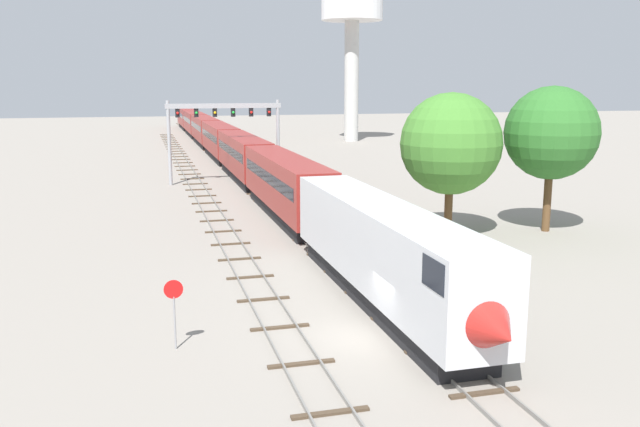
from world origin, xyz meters
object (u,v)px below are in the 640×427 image
Objects in this scene: passenger_train at (219,140)px; signal_gantry at (224,122)px; trackside_tree_mid at (552,133)px; trackside_tree_left at (451,144)px; stop_sign at (174,304)px; water_tower at (352,18)px.

signal_gantry reaches higher than passenger_train.
trackside_tree_left is at bearing 177.87° from trackside_tree_mid.
trackside_tree_left is (9.46, -54.14, 3.82)m from passenger_train.
passenger_train reaches higher than stop_sign.
trackside_tree_mid is at bearing -72.61° from passenger_train.
stop_sign is (-36.78, -92.40, -20.10)m from water_tower.
signal_gantry is at bearing 122.91° from trackside_tree_mid.
passenger_train is at bearing 99.91° from trackside_tree_left.
trackside_tree_left is at bearing -68.37° from signal_gantry.
stop_sign is at bearing -99.70° from signal_gantry.
water_tower is at bearing 77.26° from trackside_tree_left.
water_tower is 2.63× the size of trackside_tree_mid.
trackside_tree_left is (11.71, -29.53, -0.02)m from signal_gantry.
trackside_tree_left is at bearing 39.05° from stop_sign.
passenger_train is 53.42× the size of stop_sign.
signal_gantry is 4.20× the size of stop_sign.
trackside_tree_left reaches higher than passenger_train.
trackside_tree_left is at bearing -80.09° from passenger_train.
water_tower reaches higher than signal_gantry.
trackside_tree_mid reaches higher than passenger_train.
water_tower is at bearing 58.34° from signal_gantry.
water_tower is (26.78, 22.47, 19.36)m from passenger_train.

